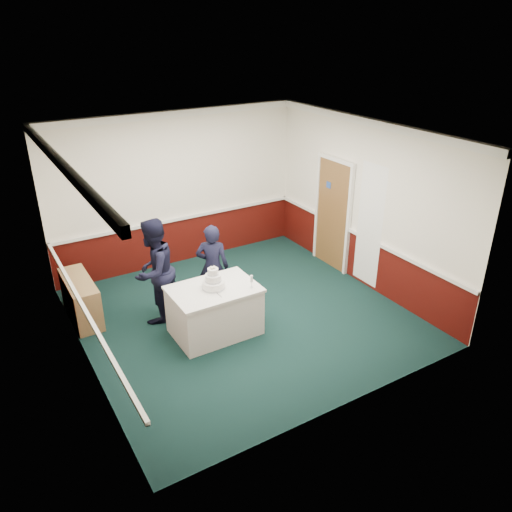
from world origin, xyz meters
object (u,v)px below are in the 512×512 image
wedding_cake (213,282)px  cake_knife (218,294)px  cake_table (215,310)px  champagne_flute (251,279)px  person_man (154,271)px  person_woman (213,267)px  sideboard (81,299)px

wedding_cake → cake_knife: 0.23m
cake_table → cake_knife: cake_knife is taller
cake_table → cake_knife: (-0.03, -0.20, 0.39)m
champagne_flute → person_man: size_ratio=0.12×
person_woman → champagne_flute: bearing=132.3°
sideboard → champagne_flute: champagne_flute is taller
sideboard → cake_table: cake_table is taller
wedding_cake → cake_knife: size_ratio=1.65×
sideboard → cake_knife: size_ratio=5.45×
cake_table → champagne_flute: bearing=-29.2°
wedding_cake → person_man: 1.06m
person_man → cake_knife: bearing=83.7°
sideboard → champagne_flute: (2.17, -1.79, 0.58)m
cake_knife → champagne_flute: size_ratio=1.07×
cake_table → person_woman: person_woman is taller
person_man → wedding_cake: bearing=90.4°
cake_knife → wedding_cake: bearing=76.9°
champagne_flute → person_woman: (-0.16, 1.00, -0.18)m
sideboard → person_man: bearing=-31.7°
sideboard → person_man: person_man is taller
cake_table → cake_knife: bearing=-98.5°
sideboard → cake_table: size_ratio=0.91×
sideboard → person_woman: (2.01, -0.78, 0.40)m
sideboard → person_man: size_ratio=0.69×
cake_table → champagne_flute: champagne_flute is taller
person_woman → cake_table: bearing=98.0°
person_man → person_woman: person_man is taller
champagne_flute → person_man: person_man is taller
cake_table → person_woman: bearing=64.7°
sideboard → cake_table: bearing=-42.0°
champagne_flute → cake_knife: bearing=171.4°
cake_table → person_woman: size_ratio=0.88×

